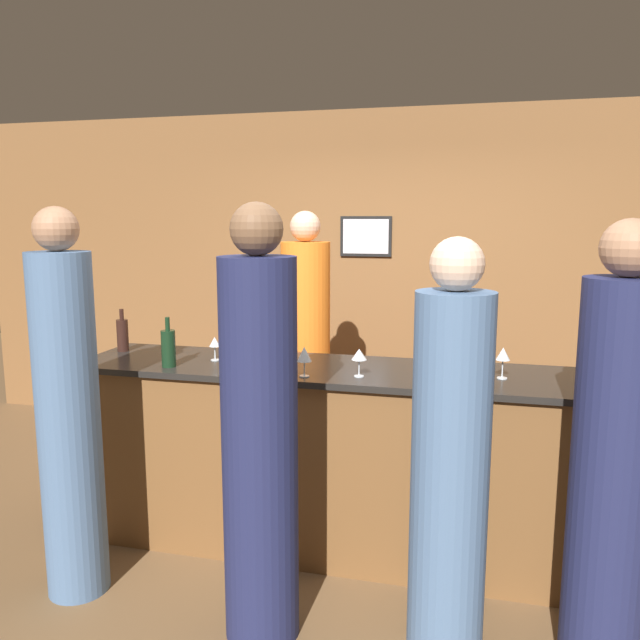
{
  "coord_description": "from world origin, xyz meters",
  "views": [
    {
      "loc": [
        0.69,
        -3.32,
        1.9
      ],
      "look_at": [
        -0.17,
        0.1,
        1.32
      ],
      "focal_mm": 35.0,
      "sensor_mm": 36.0,
      "label": 1
    }
  ],
  "objects_px": {
    "guest_1": "(613,468)",
    "guest_2": "(450,463)",
    "wine_bottle_1": "(168,348)",
    "wine_bottle_0": "(477,366)",
    "guest_0": "(68,417)",
    "bartender": "(306,364)",
    "ice_bucket": "(240,340)",
    "guest_3": "(260,441)",
    "wine_bottle_2": "(123,334)"
  },
  "relations": [
    {
      "from": "guest_1",
      "to": "guest_2",
      "type": "height_order",
      "value": "guest_1"
    },
    {
      "from": "wine_bottle_1",
      "to": "wine_bottle_0",
      "type": "bearing_deg",
      "value": -0.37
    },
    {
      "from": "guest_1",
      "to": "guest_0",
      "type": "bearing_deg",
      "value": -179.1
    },
    {
      "from": "bartender",
      "to": "wine_bottle_1",
      "type": "xyz_separation_m",
      "value": [
        -0.55,
        -0.9,
        0.27
      ]
    },
    {
      "from": "guest_0",
      "to": "wine_bottle_1",
      "type": "xyz_separation_m",
      "value": [
        0.28,
        0.54,
        0.26
      ]
    },
    {
      "from": "wine_bottle_1",
      "to": "ice_bucket",
      "type": "xyz_separation_m",
      "value": [
        0.27,
        0.42,
        -0.03
      ]
    },
    {
      "from": "guest_0",
      "to": "wine_bottle_0",
      "type": "xyz_separation_m",
      "value": [
        1.96,
        0.52,
        0.25
      ]
    },
    {
      "from": "bartender",
      "to": "wine_bottle_1",
      "type": "height_order",
      "value": "bartender"
    },
    {
      "from": "wine_bottle_1",
      "to": "guest_0",
      "type": "bearing_deg",
      "value": -117.25
    },
    {
      "from": "guest_2",
      "to": "wine_bottle_0",
      "type": "xyz_separation_m",
      "value": [
        0.1,
        0.48,
        0.32
      ]
    },
    {
      "from": "guest_2",
      "to": "guest_3",
      "type": "height_order",
      "value": "guest_3"
    },
    {
      "from": "guest_1",
      "to": "wine_bottle_1",
      "type": "relative_size",
      "value": 6.73
    },
    {
      "from": "guest_0",
      "to": "wine_bottle_1",
      "type": "height_order",
      "value": "guest_0"
    },
    {
      "from": "wine_bottle_0",
      "to": "bartender",
      "type": "bearing_deg",
      "value": 141.14
    },
    {
      "from": "bartender",
      "to": "guest_3",
      "type": "bearing_deg",
      "value": 97.73
    },
    {
      "from": "bartender",
      "to": "guest_3",
      "type": "height_order",
      "value": "guest_3"
    },
    {
      "from": "wine_bottle_0",
      "to": "wine_bottle_2",
      "type": "xyz_separation_m",
      "value": [
        -2.16,
        0.32,
        0.0
      ]
    },
    {
      "from": "bartender",
      "to": "wine_bottle_0",
      "type": "relative_size",
      "value": 7.11
    },
    {
      "from": "wine_bottle_1",
      "to": "ice_bucket",
      "type": "height_order",
      "value": "wine_bottle_1"
    },
    {
      "from": "guest_0",
      "to": "ice_bucket",
      "type": "xyz_separation_m",
      "value": [
        0.55,
        0.95,
        0.23
      ]
    },
    {
      "from": "wine_bottle_2",
      "to": "wine_bottle_1",
      "type": "bearing_deg",
      "value": -33.02
    },
    {
      "from": "guest_1",
      "to": "guest_2",
      "type": "xyz_separation_m",
      "value": [
        -0.65,
        0.0,
        -0.04
      ]
    },
    {
      "from": "guest_2",
      "to": "wine_bottle_0",
      "type": "distance_m",
      "value": 0.59
    },
    {
      "from": "guest_2",
      "to": "wine_bottle_0",
      "type": "bearing_deg",
      "value": 78.09
    },
    {
      "from": "ice_bucket",
      "to": "wine_bottle_0",
      "type": "bearing_deg",
      "value": -16.75
    },
    {
      "from": "guest_2",
      "to": "guest_0",
      "type": "bearing_deg",
      "value": -178.77
    },
    {
      "from": "guest_2",
      "to": "wine_bottle_0",
      "type": "height_order",
      "value": "guest_2"
    },
    {
      "from": "guest_1",
      "to": "wine_bottle_0",
      "type": "height_order",
      "value": "guest_1"
    },
    {
      "from": "guest_3",
      "to": "wine_bottle_1",
      "type": "distance_m",
      "value": 1.02
    },
    {
      "from": "guest_3",
      "to": "bartender",
      "type": "bearing_deg",
      "value": 97.73
    },
    {
      "from": "wine_bottle_0",
      "to": "ice_bucket",
      "type": "relative_size",
      "value": 1.52
    },
    {
      "from": "wine_bottle_0",
      "to": "ice_bucket",
      "type": "xyz_separation_m",
      "value": [
        -1.42,
        0.43,
        -0.02
      ]
    },
    {
      "from": "guest_2",
      "to": "wine_bottle_1",
      "type": "xyz_separation_m",
      "value": [
        -1.58,
        0.5,
        0.33
      ]
    },
    {
      "from": "guest_3",
      "to": "ice_bucket",
      "type": "relative_size",
      "value": 10.91
    },
    {
      "from": "bartender",
      "to": "ice_bucket",
      "type": "xyz_separation_m",
      "value": [
        -0.28,
        -0.49,
        0.24
      ]
    },
    {
      "from": "guest_3",
      "to": "wine_bottle_1",
      "type": "bearing_deg",
      "value": 140.49
    },
    {
      "from": "wine_bottle_0",
      "to": "guest_0",
      "type": "bearing_deg",
      "value": -165.02
    },
    {
      "from": "ice_bucket",
      "to": "guest_1",
      "type": "bearing_deg",
      "value": -24.91
    },
    {
      "from": "ice_bucket",
      "to": "wine_bottle_2",
      "type": "bearing_deg",
      "value": -172.01
    },
    {
      "from": "guest_2",
      "to": "wine_bottle_2",
      "type": "xyz_separation_m",
      "value": [
        -2.06,
        0.81,
        0.33
      ]
    },
    {
      "from": "guest_3",
      "to": "guest_2",
      "type": "bearing_deg",
      "value": 9.03
    },
    {
      "from": "wine_bottle_1",
      "to": "ice_bucket",
      "type": "distance_m",
      "value": 0.5
    },
    {
      "from": "guest_1",
      "to": "guest_3",
      "type": "relative_size",
      "value": 0.97
    },
    {
      "from": "wine_bottle_2",
      "to": "bartender",
      "type": "bearing_deg",
      "value": 29.87
    },
    {
      "from": "guest_1",
      "to": "ice_bucket",
      "type": "relative_size",
      "value": 10.54
    },
    {
      "from": "wine_bottle_0",
      "to": "ice_bucket",
      "type": "distance_m",
      "value": 1.48
    },
    {
      "from": "wine_bottle_0",
      "to": "wine_bottle_1",
      "type": "xyz_separation_m",
      "value": [
        -1.69,
        0.01,
        0.01
      ]
    },
    {
      "from": "guest_0",
      "to": "guest_1",
      "type": "xyz_separation_m",
      "value": [
        2.51,
        0.04,
        -0.03
      ]
    },
    {
      "from": "guest_1",
      "to": "wine_bottle_0",
      "type": "xyz_separation_m",
      "value": [
        -0.55,
        0.49,
        0.28
      ]
    },
    {
      "from": "guest_3",
      "to": "wine_bottle_0",
      "type": "distance_m",
      "value": 1.14
    }
  ]
}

